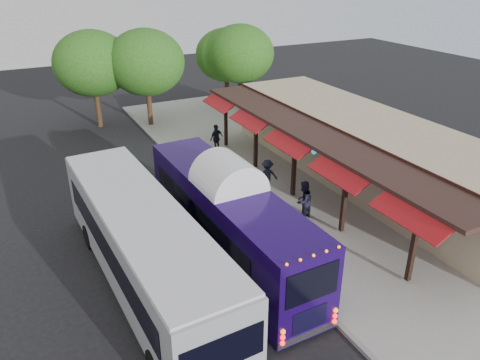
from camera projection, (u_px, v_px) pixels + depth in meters
ground at (268, 256)px, 19.49m from camera, size 90.00×90.00×0.00m
sidewalk at (312, 192)px, 24.74m from camera, size 10.00×40.00×0.15m
curb at (228, 213)px, 22.70m from camera, size 0.20×40.00×0.16m
station_shelter at (365, 150)px, 25.37m from camera, size 8.15×20.00×3.60m
coach_bus at (229, 217)px, 18.65m from camera, size 2.62×11.21×3.56m
city_bus at (144, 244)px, 16.99m from camera, size 3.28×12.56×3.34m
ped_a at (316, 263)px, 17.32m from camera, size 0.73×0.60×1.73m
ped_b at (303, 201)px, 21.62m from camera, size 1.14×1.03×1.93m
ped_c at (216, 138)px, 29.44m from camera, size 1.13×0.77×1.78m
ped_d at (267, 175)px, 24.42m from camera, size 1.26×0.97×1.72m
sign_board at (307, 201)px, 21.91m from camera, size 0.09×0.54×1.19m
tree_left at (146, 62)px, 32.83m from camera, size 5.48×5.48×7.02m
tree_mid at (226, 55)px, 37.64m from camera, size 4.99×4.99×6.39m
tree_right at (240, 54)px, 36.62m from camera, size 5.32×5.32×6.81m
tree_far at (92, 63)px, 32.78m from camera, size 5.42×5.42×6.94m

